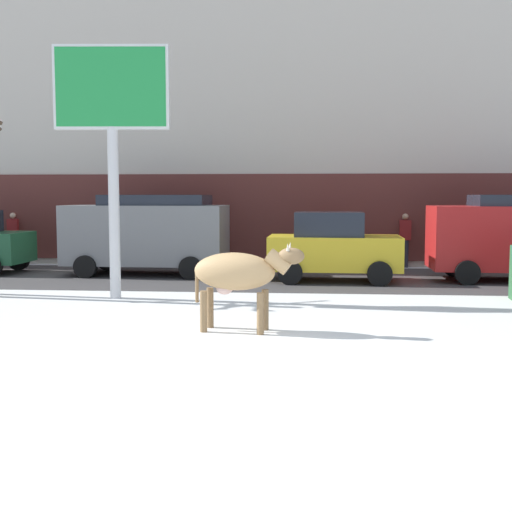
# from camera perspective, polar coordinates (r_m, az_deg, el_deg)

# --- Properties ---
(ground_plane) EXTENTS (120.00, 120.00, 0.00)m
(ground_plane) POSITION_cam_1_polar(r_m,az_deg,el_deg) (9.69, -0.68, -8.44)
(ground_plane) COLOR white
(road_strip) EXTENTS (60.00, 5.60, 0.01)m
(road_strip) POSITION_cam_1_polar(r_m,az_deg,el_deg) (18.34, 2.00, -1.93)
(road_strip) COLOR #423F3F
(road_strip) RESTS_ON ground
(building_facade) EXTENTS (44.00, 6.10, 13.00)m
(building_facade) POSITION_cam_1_polar(r_m,az_deg,el_deg) (24.83, 2.82, 14.95)
(building_facade) COLOR beige
(building_facade) RESTS_ON ground
(cow_tan) EXTENTS (1.93, 0.78, 1.54)m
(cow_tan) POSITION_cam_1_polar(r_m,az_deg,el_deg) (11.08, -1.53, -1.49)
(cow_tan) COLOR tan
(cow_tan) RESTS_ON ground
(billboard) EXTENTS (2.53, 0.41, 5.56)m
(billboard) POSITION_cam_1_polar(r_m,az_deg,el_deg) (15.09, -12.39, 12.82)
(billboard) COLOR silver
(billboard) RESTS_ON ground
(car_grey_van) EXTENTS (4.64, 2.20, 2.32)m
(car_grey_van) POSITION_cam_1_polar(r_m,az_deg,el_deg) (19.31, -9.41, 2.05)
(car_grey_van) COLOR slate
(car_grey_van) RESTS_ON ground
(car_yellow_hatchback) EXTENTS (3.54, 1.98, 1.86)m
(car_yellow_hatchback) POSITION_cam_1_polar(r_m,az_deg,el_deg) (17.73, 6.70, 0.79)
(car_yellow_hatchback) COLOR gold
(car_yellow_hatchback) RESTS_ON ground
(pedestrian_near_billboard) EXTENTS (0.36, 0.24, 1.73)m
(pedestrian_near_billboard) POSITION_cam_1_polar(r_m,az_deg,el_deg) (23.62, -20.26, 1.49)
(pedestrian_near_billboard) COLOR #282833
(pedestrian_near_billboard) RESTS_ON ground
(pedestrian_by_cars) EXTENTS (0.36, 0.24, 1.73)m
(pedestrian_by_cars) POSITION_cam_1_polar(r_m,az_deg,el_deg) (21.58, 12.78, 1.36)
(pedestrian_by_cars) COLOR #282833
(pedestrian_by_cars) RESTS_ON ground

